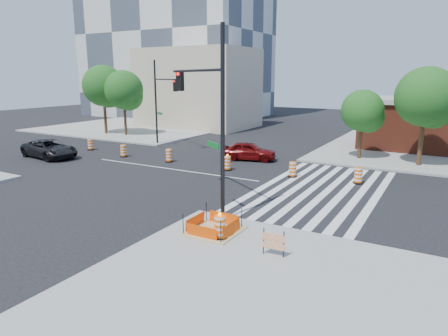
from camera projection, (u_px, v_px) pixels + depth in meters
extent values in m
plane|color=black|center=(171.00, 169.00, 28.91)|extent=(120.00, 120.00, 0.00)
cube|color=gray|center=(144.00, 126.00, 52.81)|extent=(22.00, 22.00, 0.15)
cube|color=silver|center=(271.00, 183.00, 25.14)|extent=(0.45, 13.50, 0.01)
cube|color=silver|center=(284.00, 185.00, 24.71)|extent=(0.45, 13.50, 0.01)
cube|color=silver|center=(298.00, 187.00, 24.27)|extent=(0.45, 13.50, 0.01)
cube|color=silver|center=(312.00, 189.00, 23.84)|extent=(0.45, 13.50, 0.01)
cube|color=silver|center=(327.00, 191.00, 23.41)|extent=(0.45, 13.50, 0.01)
cube|color=silver|center=(343.00, 193.00, 22.97)|extent=(0.45, 13.50, 0.01)
cube|color=silver|center=(359.00, 195.00, 22.54)|extent=(0.45, 13.50, 0.01)
cube|color=silver|center=(376.00, 197.00, 22.10)|extent=(0.45, 13.50, 0.01)
cube|color=silver|center=(171.00, 169.00, 28.91)|extent=(14.00, 0.12, 0.01)
cube|color=tan|center=(213.00, 231.00, 16.91)|extent=(2.20, 2.20, 0.05)
cube|color=#EC4804|center=(201.00, 232.00, 16.09)|extent=(1.44, 0.02, 0.55)
cube|color=#EC4804|center=(224.00, 219.00, 17.61)|extent=(1.44, 0.02, 0.55)
cube|color=#EC4804|center=(195.00, 221.00, 17.28)|extent=(0.02, 1.44, 0.55)
cube|color=#EC4804|center=(232.00, 229.00, 16.42)|extent=(0.02, 1.44, 0.55)
cylinder|color=black|center=(183.00, 224.00, 16.48)|extent=(0.04, 0.04, 0.90)
cylinder|color=black|center=(221.00, 232.00, 15.61)|extent=(0.04, 0.04, 0.90)
cylinder|color=black|center=(206.00, 212.00, 18.01)|extent=(0.04, 0.04, 0.90)
cylinder|color=black|center=(242.00, 218.00, 17.14)|extent=(0.04, 0.04, 0.90)
cube|color=#C3B095|center=(198.00, 88.00, 52.20)|extent=(14.00, 10.00, 10.00)
imported|color=#5C0708|center=(249.00, 151.00, 31.82)|extent=(4.63, 2.86, 1.47)
imported|color=black|center=(49.00, 149.00, 32.79)|extent=(5.62, 3.10, 1.49)
cylinder|color=black|center=(223.00, 125.00, 17.72)|extent=(0.19, 0.19, 8.64)
cylinder|color=black|center=(195.00, 71.00, 20.03)|extent=(5.40, 3.79, 0.13)
cube|color=black|center=(180.00, 81.00, 22.15)|extent=(0.35, 0.30, 1.08)
sphere|color=#FF0C0C|center=(178.00, 74.00, 21.91)|extent=(0.19, 0.19, 0.19)
cube|color=#0C591E|center=(213.00, 145.00, 18.92)|extent=(1.09, 0.77, 0.27)
cylinder|color=black|center=(156.00, 102.00, 38.40)|extent=(0.18, 0.18, 7.92)
cylinder|color=black|center=(166.00, 79.00, 35.39)|extent=(5.14, 3.18, 0.12)
cube|color=black|center=(175.00, 86.00, 33.73)|extent=(0.32, 0.28, 0.99)
sphere|color=#FF0C0C|center=(174.00, 81.00, 33.50)|extent=(0.18, 0.18, 0.18)
cube|color=#0C591E|center=(160.00, 113.00, 37.78)|extent=(1.04, 0.65, 0.25)
cylinder|color=black|center=(220.00, 238.00, 16.12)|extent=(0.57, 0.57, 0.10)
cylinder|color=#FF6105|center=(220.00, 227.00, 16.01)|extent=(0.46, 0.46, 0.90)
sphere|color=#FF990C|center=(220.00, 214.00, 15.89)|extent=(0.15, 0.15, 0.15)
cube|color=#FF6105|center=(274.00, 238.00, 14.46)|extent=(0.86, 0.09, 0.28)
cube|color=#FF6105|center=(273.00, 246.00, 14.53)|extent=(0.86, 0.09, 0.22)
cylinder|color=black|center=(264.00, 241.00, 14.67)|extent=(0.04, 0.04, 1.01)
cylinder|color=black|center=(284.00, 245.00, 14.34)|extent=(0.04, 0.04, 1.01)
cylinder|color=#382314|center=(105.00, 113.00, 45.37)|extent=(0.32, 0.32, 4.91)
sphere|color=#1B4D16|center=(103.00, 86.00, 44.68)|extent=(4.60, 4.60, 4.60)
sphere|color=#1B4D16|center=(109.00, 93.00, 44.87)|extent=(3.37, 3.37, 3.37)
sphere|color=#1B4D16|center=(100.00, 90.00, 44.81)|extent=(3.07, 3.07, 3.07)
cylinder|color=#382314|center=(125.00, 116.00, 44.29)|extent=(0.29, 0.29, 4.53)
sphere|color=#1B4D16|center=(124.00, 90.00, 43.65)|extent=(4.25, 4.25, 4.25)
sphere|color=#1B4D16|center=(129.00, 96.00, 43.82)|extent=(3.12, 3.12, 3.12)
sphere|color=#1B4D16|center=(120.00, 94.00, 43.77)|extent=(2.83, 2.83, 2.83)
cylinder|color=#382314|center=(360.00, 138.00, 31.73)|extent=(0.30, 0.30, 3.50)
sphere|color=#1B4D16|center=(362.00, 111.00, 31.24)|extent=(3.28, 3.28, 3.28)
sphere|color=#1B4D16|center=(369.00, 118.00, 31.37)|extent=(2.40, 2.40, 2.40)
sphere|color=#1B4D16|center=(357.00, 115.00, 31.33)|extent=(2.18, 2.18, 2.18)
cylinder|color=#382314|center=(421.00, 136.00, 29.10)|extent=(0.32, 0.32, 4.56)
sphere|color=#1B4D16|center=(426.00, 97.00, 28.46)|extent=(4.28, 4.28, 4.28)
sphere|color=#1B4D16|center=(433.00, 107.00, 28.64)|extent=(3.14, 3.14, 3.14)
sphere|color=#1B4D16|center=(419.00, 103.00, 28.58)|extent=(2.85, 2.85, 2.85)
cylinder|color=black|center=(91.00, 149.00, 36.33)|extent=(0.60, 0.60, 0.10)
cylinder|color=#FF6105|center=(91.00, 144.00, 36.21)|extent=(0.48, 0.48, 0.95)
cylinder|color=black|center=(124.00, 156.00, 33.23)|extent=(0.60, 0.60, 0.10)
cylinder|color=#FF6105|center=(123.00, 150.00, 33.12)|extent=(0.48, 0.48, 0.95)
cylinder|color=black|center=(169.00, 161.00, 31.26)|extent=(0.60, 0.60, 0.10)
cylinder|color=#FF6105|center=(169.00, 155.00, 31.14)|extent=(0.48, 0.48, 0.95)
cylinder|color=black|center=(227.00, 170.00, 28.52)|extent=(0.60, 0.60, 0.10)
cylinder|color=#FF6105|center=(227.00, 163.00, 28.40)|extent=(0.48, 0.48, 0.95)
sphere|color=#FF990C|center=(227.00, 155.00, 28.28)|extent=(0.16, 0.16, 0.16)
cylinder|color=black|center=(292.00, 176.00, 26.61)|extent=(0.60, 0.60, 0.10)
cylinder|color=#FF6105|center=(293.00, 169.00, 26.50)|extent=(0.48, 0.48, 0.95)
cylinder|color=black|center=(358.00, 183.00, 24.98)|extent=(0.60, 0.60, 0.10)
cylinder|color=#FF6105|center=(358.00, 175.00, 24.87)|extent=(0.48, 0.48, 0.95)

